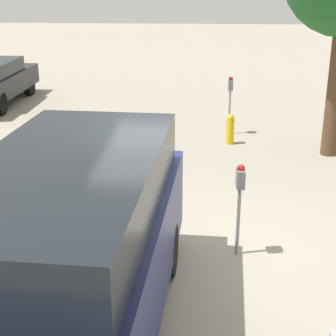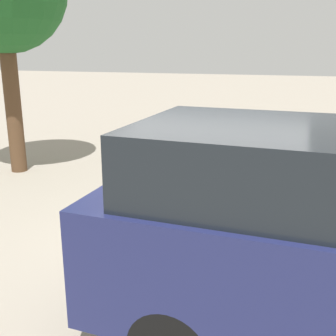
# 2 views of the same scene
# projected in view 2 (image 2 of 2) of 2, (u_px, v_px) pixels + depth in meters

# --- Properties ---
(ground_plane) EXTENTS (80.00, 80.00, 0.00)m
(ground_plane) POSITION_uv_depth(u_px,v_px,m) (198.00, 259.00, 5.56)
(ground_plane) COLOR gray
(parking_meter_near) EXTENTS (0.21, 0.12, 1.36)m
(parking_meter_near) POSITION_uv_depth(u_px,v_px,m) (192.00, 174.00, 5.84)
(parking_meter_near) COLOR gray
(parking_meter_near) RESTS_ON ground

